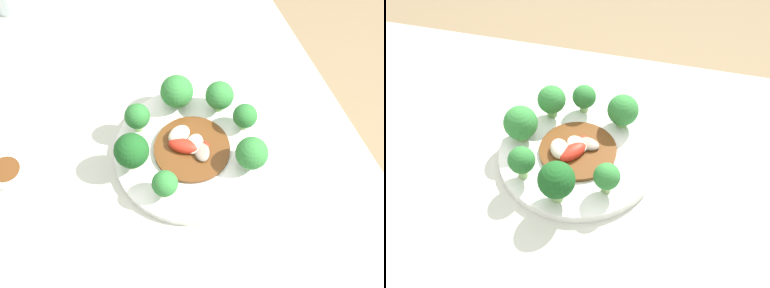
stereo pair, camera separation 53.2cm
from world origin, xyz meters
The scene contains 12 objects.
ground_plane centered at (0.00, 0.00, 0.00)m, with size 8.00×8.00×0.00m, color #7F6B4C.
table centered at (0.00, 0.00, 0.37)m, with size 1.03×0.66×0.75m.
plate centered at (-0.03, -0.04, 0.75)m, with size 0.27×0.27×0.02m.
broccoli_southeast centered at (0.04, -0.11, 0.80)m, with size 0.05×0.05×0.06m.
broccoli_north centered at (-0.02, 0.07, 0.81)m, with size 0.06×0.06×0.07m.
broccoli_southwest centered at (-0.09, -0.12, 0.80)m, with size 0.06×0.06×0.06m.
broccoli_south centered at (-0.02, -0.14, 0.79)m, with size 0.04×0.04×0.05m.
broccoli_northeast centered at (0.05, 0.04, 0.80)m, with size 0.04×0.04×0.06m.
broccoli_northwest centered at (-0.09, 0.03, 0.80)m, with size 0.04×0.04×0.06m.
broccoli_east centered at (0.07, -0.05, 0.80)m, with size 0.06×0.06×0.07m.
stirfry_center centered at (-0.03, -0.03, 0.77)m, with size 0.13×0.13×0.03m.
sauce_dish centered at (0.05, 0.27, 0.76)m, with size 0.07×0.07×0.02m.
Camera 1 is at (-0.47, 0.13, 1.55)m, focal length 50.00 mm.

